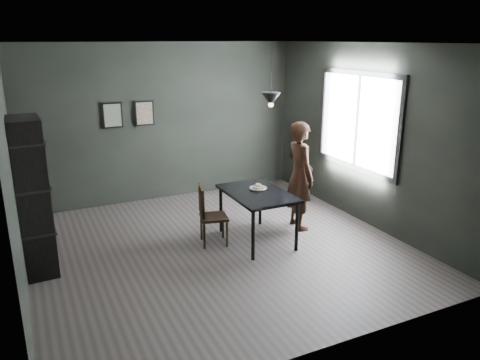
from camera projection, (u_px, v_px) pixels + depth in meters
name	position (u px, v px, depth m)	size (l,w,h in m)	color
ground	(219.00, 248.00, 6.65)	(5.00, 5.00, 0.00)	#383331
back_wall	(164.00, 123.00, 8.40)	(5.00, 0.10, 2.80)	black
ceiling	(216.00, 43.00, 5.83)	(5.00, 5.00, 0.02)	silver
window_assembly	(357.00, 121.00, 7.37)	(0.04, 1.96, 1.56)	white
cafe_table	(257.00, 197.00, 6.70)	(0.80, 1.20, 0.75)	black
white_plate	(258.00, 189.00, 6.82)	(0.23, 0.23, 0.01)	white
donut_pile	(258.00, 187.00, 6.81)	(0.17, 0.17, 0.07)	beige
woman	(300.00, 176.00, 7.15)	(0.61, 0.40, 1.68)	black
wood_chair	(208.00, 211.00, 6.64)	(0.46, 0.46, 0.87)	black
shelf_unit	(32.00, 198.00, 5.73)	(0.37, 0.66, 1.97)	black
pendant_lamp	(271.00, 99.00, 6.49)	(0.28, 0.28, 0.86)	black
framed_print_left	(112.00, 115.00, 7.94)	(0.34, 0.04, 0.44)	black
framed_print_right	(144.00, 113.00, 8.17)	(0.34, 0.04, 0.44)	black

